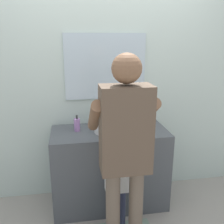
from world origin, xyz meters
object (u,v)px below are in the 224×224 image
at_px(child_toddler, 117,178).
at_px(adult_parent, 125,142).
at_px(soap_bottle, 77,125).
at_px(toothbrush_cup, 145,122).

relative_size(child_toddler, adult_parent, 0.55).
height_order(soap_bottle, child_toddler, soap_bottle).
bearing_deg(soap_bottle, adult_parent, -64.07).
bearing_deg(adult_parent, child_toddler, 93.72).
xyz_separation_m(toothbrush_cup, adult_parent, (-0.38, -0.72, 0.10)).
distance_m(child_toddler, adult_parent, 0.52).
distance_m(soap_bottle, child_toddler, 0.67).
distance_m(toothbrush_cup, soap_bottle, 0.72).
relative_size(soap_bottle, child_toddler, 0.18).
height_order(soap_bottle, adult_parent, adult_parent).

